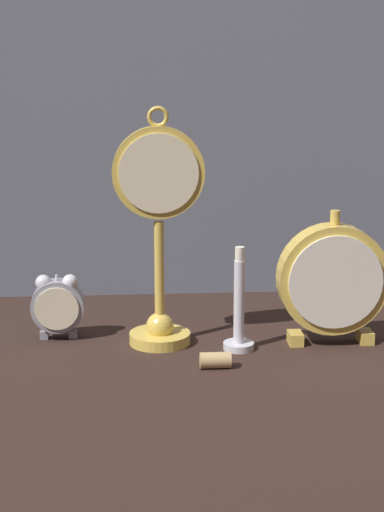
# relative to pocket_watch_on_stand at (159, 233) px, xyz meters

# --- Properties ---
(ground_plane) EXTENTS (4.00, 4.00, 0.00)m
(ground_plane) POSITION_rel_pocket_watch_on_stand_xyz_m (0.05, -0.06, -0.17)
(ground_plane) COLOR black
(fabric_backdrop_drape) EXTENTS (1.77, 0.01, 0.68)m
(fabric_backdrop_drape) POSITION_rel_pocket_watch_on_stand_xyz_m (0.05, 0.27, 0.17)
(fabric_backdrop_drape) COLOR slate
(fabric_backdrop_drape) RESTS_ON ground_plane
(pocket_watch_on_stand) EXTENTS (0.13, 0.09, 0.34)m
(pocket_watch_on_stand) POSITION_rel_pocket_watch_on_stand_xyz_m (0.00, 0.00, 0.00)
(pocket_watch_on_stand) COLOR gold
(pocket_watch_on_stand) RESTS_ON ground_plane
(alarm_clock_twin_bell) EXTENTS (0.08, 0.03, 0.10)m
(alarm_clock_twin_bell) POSITION_rel_pocket_watch_on_stand_xyz_m (-0.15, 0.03, -0.11)
(alarm_clock_twin_bell) COLOR gray
(alarm_clock_twin_bell) RESTS_ON ground_plane
(mantel_clock_silver) EXTENTS (0.16, 0.04, 0.20)m
(mantel_clock_silver) POSITION_rel_pocket_watch_on_stand_xyz_m (0.25, -0.02, -0.07)
(mantel_clock_silver) COLOR gold
(mantel_clock_silver) RESTS_ON ground_plane
(brass_candlestick) EXTENTS (0.04, 0.04, 0.15)m
(brass_candlestick) POSITION_rel_pocket_watch_on_stand_xyz_m (0.11, -0.03, -0.12)
(brass_candlestick) COLOR silver
(brass_candlestick) RESTS_ON ground_plane
(wine_cork) EXTENTS (0.04, 0.02, 0.02)m
(wine_cork) POSITION_rel_pocket_watch_on_stand_xyz_m (0.07, -0.11, -0.15)
(wine_cork) COLOR tan
(wine_cork) RESTS_ON ground_plane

